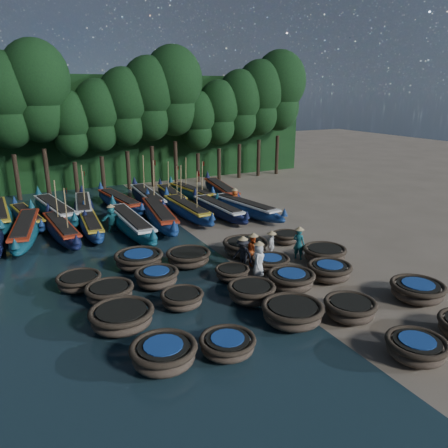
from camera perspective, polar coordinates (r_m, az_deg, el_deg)
name	(u,v)px	position (r m, az deg, el deg)	size (l,w,h in m)	color
ground	(231,263)	(23.10, 0.95, -5.07)	(120.00, 120.00, 0.00)	#7D6F5C
foliage_wall	(115,130)	(43.68, -14.03, 11.79)	(40.00, 3.00, 10.00)	black
coracle_3	(416,348)	(16.56, 23.81, -14.59)	(2.20, 2.20, 0.76)	brown
coracle_5	(164,354)	(14.99, -7.88, -16.46)	(2.37, 2.37, 0.84)	brown
coracle_6	(228,345)	(15.52, 0.47, -15.47)	(2.35, 2.35, 0.66)	brown
coracle_7	(292,313)	(17.42, 8.93, -11.39)	(2.71, 2.71, 0.84)	brown
coracle_8	(350,309)	(18.23, 16.14, -10.58)	(2.17, 2.17, 0.82)	brown
coracle_9	(417,290)	(20.74, 23.94, -7.94)	(2.32, 2.32, 0.81)	brown
coracle_10	(122,317)	(17.35, -13.21, -11.77)	(2.49, 2.49, 0.85)	brown
coracle_11	(182,299)	(18.53, -5.49, -9.69)	(2.20, 2.20, 0.69)	brown
coracle_12	(251,292)	(18.91, 3.60, -8.86)	(2.50, 2.50, 0.80)	brown
coracle_13	(291,280)	(20.15, 8.76, -7.23)	(2.65, 2.65, 0.85)	brown
coracle_14	(329,271)	(21.47, 13.61, -5.99)	(2.57, 2.57, 0.83)	brown
coracle_15	(110,293)	(19.47, -14.73, -8.67)	(2.36, 2.36, 0.79)	brown
coracle_16	(157,277)	(20.44, -8.77, -6.90)	(2.23, 2.23, 0.82)	brown
coracle_17	(232,273)	(20.97, 1.08, -6.39)	(1.68, 1.68, 0.63)	brown
coracle_18	(270,262)	(22.26, 6.09, -5.00)	(2.38, 2.38, 0.66)	brown
coracle_19	(324,254)	(23.58, 12.99, -3.81)	(2.71, 2.71, 0.84)	brown
coracle_20	(79,281)	(21.10, -18.42, -7.10)	(2.35, 2.35, 0.68)	brown
coracle_21	(139,259)	(22.68, -11.06, -4.57)	(3.06, 3.06, 0.81)	brown
coracle_22	(188,257)	(22.63, -4.67, -4.37)	(2.31, 2.31, 0.80)	brown
coracle_23	(245,247)	(24.00, 2.78, -2.99)	(2.65, 2.65, 0.84)	brown
coracle_24	(287,237)	(26.03, 8.17, -1.73)	(1.76, 1.76, 0.68)	brown
long_boat_1	(25,230)	(29.03, -24.52, -0.72)	(2.96, 8.74, 1.56)	#0E4951
long_boat_2	(62,229)	(28.50, -20.46, -0.67)	(2.03, 7.99, 3.40)	#11153E
long_boat_3	(91,225)	(29.02, -17.00, -0.10)	(1.77, 7.44, 1.31)	navy
long_boat_4	(131,223)	(28.27, -12.09, 0.07)	(1.75, 9.13, 1.61)	#0E4951
long_boat_5	(159,215)	(29.80, -8.44, 1.16)	(2.74, 9.05, 1.60)	navy
long_boat_6	(187,210)	(31.10, -4.86, 1.88)	(1.63, 8.37, 3.56)	navy
long_boat_7	(218,209)	(31.27, -0.73, 1.96)	(1.73, 7.91, 1.39)	#11153E
long_boat_8	(245,208)	(31.58, 2.75, 2.16)	(2.84, 8.35, 1.49)	navy
long_boat_10	(27,217)	(32.27, -24.29, 0.82)	(2.50, 7.29, 1.30)	navy
long_boat_11	(55,210)	(32.95, -21.19, 1.71)	(2.98, 9.00, 1.60)	#0E4951
long_boat_12	(84,207)	(33.50, -17.85, 2.18)	(2.54, 7.95, 3.41)	#11153E
long_boat_13	(120,202)	(34.06, -13.47, 2.82)	(2.60, 8.38, 1.49)	navy
long_boat_14	(148,198)	(34.79, -9.95, 3.39)	(1.94, 8.88, 3.78)	#11153E
long_boat_15	(172,195)	(35.79, -6.87, 3.74)	(1.78, 7.29, 3.10)	#11153E
long_boat_16	(192,193)	(36.33, -4.17, 4.08)	(2.39, 7.74, 3.32)	#0E4951
long_boat_17	(221,190)	(36.93, -0.39, 4.44)	(2.87, 8.64, 1.54)	#11153E
fisherman_0	(259,259)	(21.13, 4.55, -4.59)	(1.00, 1.00, 1.95)	silver
fisherman_1	(299,242)	(23.62, 9.75, -2.34)	(0.69, 0.75, 1.92)	#175C63
fisherman_2	(253,249)	(22.60, 3.83, -3.25)	(0.89, 0.98, 1.84)	#C84C1A
fisherman_3	(243,254)	(21.73, 2.46, -3.95)	(1.06, 1.31, 1.96)	black
fisherman_4	(271,245)	(23.41, 6.21, -2.69)	(0.89, 0.87, 1.70)	silver
fisherman_5	(112,218)	(28.68, -14.48, 0.73)	(1.66, 0.94, 1.91)	#175C63
fisherman_6	(235,199)	(32.95, 1.42, 3.33)	(0.60, 0.83, 1.77)	#C84C1A
tree_3	(6,99)	(38.85, -26.61, 14.36)	(4.92, 4.92, 11.60)	black
tree_4	(37,90)	(38.97, -23.26, 15.77)	(5.34, 5.34, 12.58)	black
tree_5	(71,124)	(39.33, -19.39, 12.21)	(3.68, 3.68, 8.68)	black
tree_6	(98,115)	(39.69, -16.13, 13.52)	(4.09, 4.09, 9.65)	black
tree_7	(124,106)	(40.18, -12.90, 14.76)	(4.51, 4.51, 10.63)	black
tree_8	(149,98)	(40.80, -9.73, 15.92)	(4.92, 4.92, 11.60)	black
tree_9	(173,90)	(41.56, -6.62, 16.99)	(5.34, 5.34, 12.58)	black
tree_10	(197,120)	(42.53, -3.52, 13.43)	(3.68, 3.68, 8.68)	black
tree_11	(219,112)	(43.47, -0.67, 14.44)	(4.09, 4.09, 9.65)	black
tree_12	(240,104)	(44.51, 2.07, 15.36)	(4.51, 4.51, 10.63)	black
tree_13	(260,97)	(45.66, 4.71, 16.21)	(4.92, 4.92, 11.60)	black
tree_14	(279,90)	(46.91, 7.23, 16.99)	(5.34, 5.34, 12.58)	black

